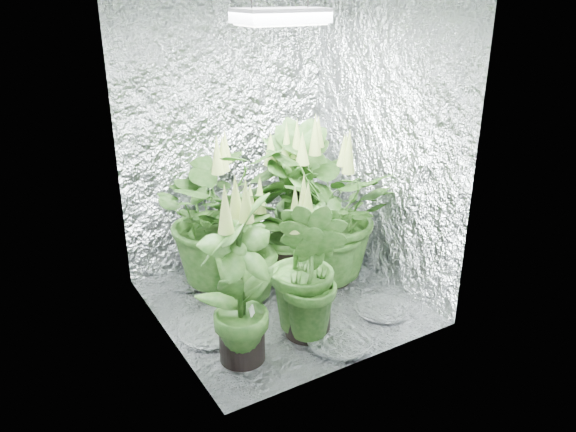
# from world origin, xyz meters

# --- Properties ---
(ground) EXTENTS (1.60, 1.60, 0.00)m
(ground) POSITION_xyz_m (0.00, 0.00, 0.00)
(ground) COLOR white
(ground) RESTS_ON ground
(walls) EXTENTS (1.62, 1.62, 2.00)m
(walls) POSITION_xyz_m (0.00, 0.00, 1.00)
(walls) COLOR white
(walls) RESTS_ON ground
(grow_lamp) EXTENTS (0.50, 0.30, 0.22)m
(grow_lamp) POSITION_xyz_m (0.00, 0.00, 1.83)
(grow_lamp) COLOR gray
(grow_lamp) RESTS_ON ceiling
(plant_a) EXTENTS (0.97, 0.97, 1.10)m
(plant_a) POSITION_xyz_m (-0.23, 0.47, 0.52)
(plant_a) COLOR black
(plant_a) RESTS_ON ground
(plant_b) EXTENTS (0.76, 0.76, 1.12)m
(plant_b) POSITION_xyz_m (0.19, 0.25, 0.51)
(plant_b) COLOR black
(plant_b) RESTS_ON ground
(plant_c) EXTENTS (0.77, 0.77, 1.16)m
(plant_c) POSITION_xyz_m (0.40, 0.40, 0.54)
(plant_c) COLOR black
(plant_c) RESTS_ON ground
(plant_d) EXTENTS (0.60, 0.60, 0.86)m
(plant_d) POSITION_xyz_m (-0.19, 0.16, 0.39)
(plant_d) COLOR black
(plant_d) RESTS_ON ground
(plant_e) EXTENTS (1.22, 1.22, 1.09)m
(plant_e) POSITION_xyz_m (0.45, 0.07, 0.52)
(plant_e) COLOR black
(plant_e) RESTS_ON ground
(plant_f) EXTENTS (0.74, 0.74, 1.09)m
(plant_f) POSITION_xyz_m (-0.51, -0.43, 0.51)
(plant_f) COLOR black
(plant_f) RESTS_ON ground
(plant_g) EXTENTS (0.63, 0.63, 0.98)m
(plant_g) POSITION_xyz_m (-0.06, -0.41, 0.44)
(plant_g) COLOR black
(plant_g) RESTS_ON ground
(circulation_fan) EXTENTS (0.13, 0.29, 0.33)m
(circulation_fan) POSITION_xyz_m (0.61, 0.54, 0.14)
(circulation_fan) COLOR black
(circulation_fan) RESTS_ON ground
(plant_label) EXTENTS (0.05, 0.05, 0.08)m
(plant_label) POSITION_xyz_m (-0.46, -0.46, 0.30)
(plant_label) COLOR white
(plant_label) RESTS_ON plant_f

